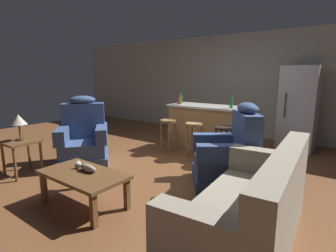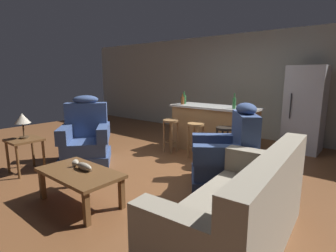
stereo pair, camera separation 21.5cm
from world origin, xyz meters
TOP-DOWN VIEW (x-y plane):
  - ground_plane at (0.00, 0.00)m, footprint 12.00×12.00m
  - back_wall at (0.00, 3.12)m, footprint 12.00×0.05m
  - coffee_table at (-0.12, -1.70)m, footprint 1.10×0.60m
  - fish_figurine at (-0.14, -1.64)m, footprint 0.34×0.10m
  - couch at (1.77, -1.25)m, footprint 0.98×1.96m
  - recliner_near_lamp at (-1.50, -0.70)m, footprint 1.19×1.19m
  - recliner_near_island at (1.03, -0.06)m, footprint 1.17×1.17m
  - end_table at (-1.76, -1.66)m, footprint 0.48×0.48m
  - table_lamp at (-1.79, -1.64)m, footprint 0.24×0.24m
  - kitchen_island at (0.00, 1.35)m, footprint 1.80×0.70m
  - bar_stool_left at (-0.64, 0.72)m, footprint 0.32×0.32m
  - bar_stool_middle at (-0.03, 0.72)m, footprint 0.32×0.32m
  - bar_stool_right at (0.58, 0.72)m, footprint 0.32×0.32m
  - refrigerator at (1.42, 2.55)m, footprint 0.70×0.69m
  - bottle_tall_green at (0.49, 1.21)m, footprint 0.06×0.06m
  - bottle_short_amber at (-0.73, 1.30)m, footprint 0.09×0.09m
  - bottle_wine_dark at (-0.70, 1.20)m, footprint 0.07×0.07m

SIDE VIEW (x-z plane):
  - ground_plane at x=0.00m, z-range 0.00..0.00m
  - couch at x=1.77m, z-range -0.13..0.81m
  - coffee_table at x=-0.12m, z-range 0.15..0.57m
  - recliner_near_lamp at x=-1.50m, z-range -0.18..1.02m
  - recliner_near_island at x=1.03m, z-range -0.18..1.02m
  - end_table at x=-1.76m, z-range 0.18..0.74m
  - fish_figurine at x=-0.14m, z-range 0.41..0.51m
  - bar_stool_left at x=-0.64m, z-range 0.13..0.81m
  - bar_stool_middle at x=-0.03m, z-range 0.13..0.81m
  - bar_stool_right at x=0.58m, z-range 0.13..0.81m
  - kitchen_island at x=0.00m, z-range 0.00..0.95m
  - table_lamp at x=-1.79m, z-range 0.66..1.07m
  - refrigerator at x=1.42m, z-range 0.00..1.76m
  - bottle_wine_dark at x=-0.70m, z-range 0.92..1.15m
  - bottle_short_amber at x=-0.73m, z-range 0.92..1.19m
  - bottle_tall_green at x=0.49m, z-range 0.92..1.20m
  - back_wall at x=0.00m, z-range 0.00..2.60m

